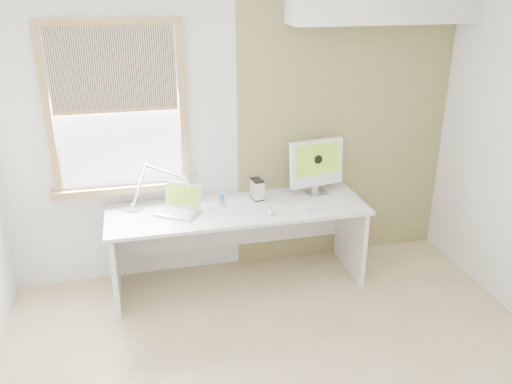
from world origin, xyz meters
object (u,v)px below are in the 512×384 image
object	(u,v)px
external_drive	(257,189)
imac	(316,164)
desk_lamp	(179,185)
desk	(237,225)
laptop	(180,205)

from	to	relation	value
external_drive	imac	world-z (taller)	imac
desk_lamp	external_drive	world-z (taller)	desk_lamp
desk	laptop	size ratio (longest dim) A/B	5.29
laptop	desk	bearing A→B (deg)	2.77
desk	external_drive	world-z (taller)	external_drive
desk	desk_lamp	size ratio (longest dim) A/B	3.19
external_drive	imac	distance (m)	0.57
desk	laptop	xyz separation A→B (m)	(-0.48, -0.02, 0.25)
external_drive	laptop	bearing A→B (deg)	-170.28
laptop	imac	distance (m)	1.26
desk_lamp	external_drive	size ratio (longest dim) A/B	3.79
external_drive	imac	size ratio (longest dim) A/B	0.35
desk	imac	bearing A→B (deg)	7.61
external_drive	imac	bearing A→B (deg)	0.55
desk_lamp	laptop	bearing A→B (deg)	-93.66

